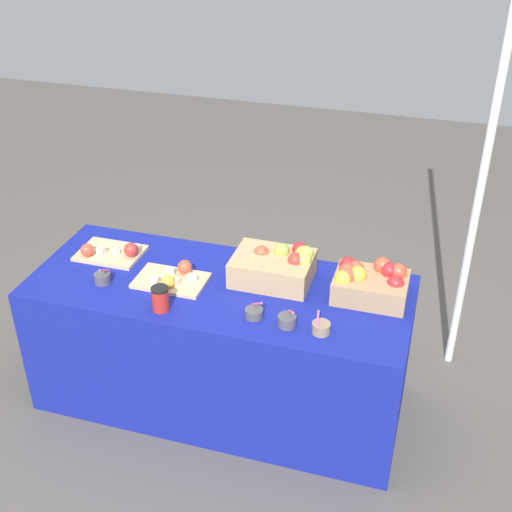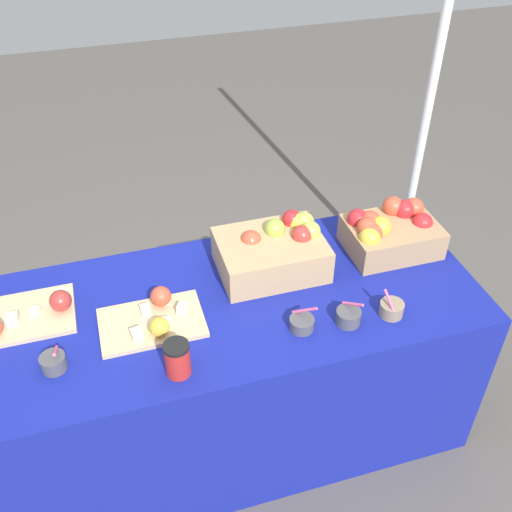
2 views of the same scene
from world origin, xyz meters
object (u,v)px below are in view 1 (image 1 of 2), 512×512
at_px(sample_bowl_far, 102,278).
at_px(tent_pole, 481,184).
at_px(cutting_board_back, 111,252).
at_px(cutting_board_front, 173,278).
at_px(sample_bowl_mid, 287,321).
at_px(sample_bowl_near, 321,328).
at_px(coffee_cup, 160,299).
at_px(apple_crate_middle, 276,266).
at_px(apple_crate_left, 368,282).
at_px(sample_bowl_extra, 254,313).

relative_size(sample_bowl_far, tent_pole, 0.05).
bearing_deg(cutting_board_back, sample_bowl_far, -72.07).
relative_size(cutting_board_front, sample_bowl_mid, 3.50).
bearing_deg(sample_bowl_near, sample_bowl_far, 175.69).
bearing_deg(tent_pole, coffee_cup, -144.67).
bearing_deg(sample_bowl_far, apple_crate_middle, 18.86).
distance_m(apple_crate_middle, cutting_board_back, 0.90).
bearing_deg(sample_bowl_far, sample_bowl_near, -4.31).
bearing_deg(sample_bowl_far, tent_pole, 25.79).
relative_size(sample_bowl_mid, coffee_cup, 0.82).
xyz_separation_m(apple_crate_left, sample_bowl_mid, (-0.31, -0.34, -0.06)).
height_order(sample_bowl_mid, sample_bowl_extra, sample_bowl_extra).
xyz_separation_m(sample_bowl_far, tent_pole, (1.74, 0.84, 0.38)).
xyz_separation_m(sample_bowl_extra, tent_pole, (0.93, 0.90, 0.38)).
xyz_separation_m(sample_bowl_far, sample_bowl_extra, (0.81, -0.06, -0.00)).
xyz_separation_m(apple_crate_left, tent_pole, (0.46, 0.58, 0.32)).
height_order(cutting_board_front, sample_bowl_extra, sample_bowl_extra).
bearing_deg(coffee_cup, cutting_board_front, 98.79).
height_order(cutting_board_back, sample_bowl_near, sample_bowl_near).
distance_m(apple_crate_middle, sample_bowl_near, 0.48).
xyz_separation_m(sample_bowl_mid, sample_bowl_extra, (-0.16, 0.02, -0.00)).
bearing_deg(tent_pole, cutting_board_back, -161.92).
bearing_deg(sample_bowl_extra, apple_crate_left, 34.06).
bearing_deg(cutting_board_back, coffee_cup, -39.69).
height_order(apple_crate_left, sample_bowl_far, apple_crate_left).
height_order(coffee_cup, tent_pole, tent_pole).
distance_m(sample_bowl_near, sample_bowl_mid, 0.16).
height_order(apple_crate_middle, cutting_board_front, apple_crate_middle).
bearing_deg(sample_bowl_near, tent_pole, 56.51).
height_order(apple_crate_left, sample_bowl_near, apple_crate_left).
xyz_separation_m(sample_bowl_mid, coffee_cup, (-0.59, -0.05, 0.03)).
xyz_separation_m(cutting_board_front, coffee_cup, (0.04, -0.23, 0.04)).
height_order(cutting_board_front, cutting_board_back, cutting_board_back).
distance_m(cutting_board_back, sample_bowl_mid, 1.09).
relative_size(cutting_board_back, sample_bowl_extra, 3.27).
bearing_deg(apple_crate_middle, sample_bowl_near, -49.80).
height_order(apple_crate_middle, sample_bowl_near, apple_crate_middle).
distance_m(sample_bowl_mid, sample_bowl_extra, 0.16).
relative_size(coffee_cup, tent_pole, 0.05).
height_order(cutting_board_front, coffee_cup, coffee_cup).
bearing_deg(apple_crate_left, coffee_cup, -156.77).
xyz_separation_m(cutting_board_back, sample_bowl_near, (1.20, -0.33, 0.00)).
relative_size(cutting_board_back, tent_pole, 0.15).
bearing_deg(sample_bowl_far, cutting_board_front, 17.45).
bearing_deg(coffee_cup, sample_bowl_mid, 4.83).
bearing_deg(sample_bowl_far, cutting_board_back, 107.93).
xyz_separation_m(cutting_board_back, tent_pole, (1.81, 0.59, 0.38)).
xyz_separation_m(apple_crate_middle, tent_pole, (0.92, 0.56, 0.32)).
bearing_deg(tent_pole, sample_bowl_mid, -130.00).
xyz_separation_m(sample_bowl_mid, tent_pole, (0.77, 0.92, 0.38)).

